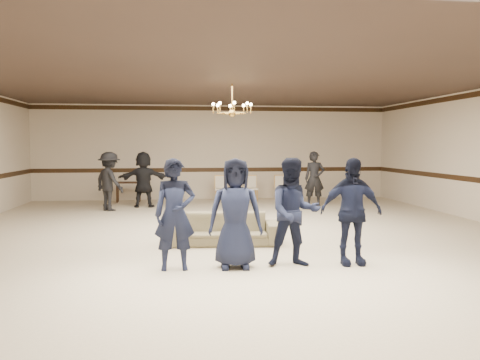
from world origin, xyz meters
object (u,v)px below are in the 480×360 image
object	(u,v)px
adult_left	(109,181)
banquet_chair_right	(281,188)
boy_d	(351,211)
settee	(226,229)
banquet_chair_left	(221,189)
chandelier	(232,99)
console_table	(129,192)
adult_right	(315,179)
banquet_chair_mid	(251,188)
boy_a	(175,214)
boy_c	(294,212)
boy_b	(235,213)
adult_mid	(144,179)

from	to	relation	value
adult_left	banquet_chair_right	bearing A→B (deg)	-113.97
boy_d	settee	world-z (taller)	boy_d
adult_left	banquet_chair_left	distance (m)	3.86
chandelier	console_table	bearing A→B (deg)	117.51
adult_right	banquet_chair_mid	distance (m)	2.37
chandelier	settee	size ratio (longest dim) A/B	0.48
boy_a	console_table	xyz separation A→B (m)	(-1.54, 9.12, -0.50)
console_table	banquet_chair_left	bearing A→B (deg)	0.37
boy_d	banquet_chair_mid	size ratio (longest dim) A/B	2.00
boy_d	settee	distance (m)	2.60
boy_c	banquet_chair_mid	distance (m)	8.96
boy_b	banquet_chair_mid	size ratio (longest dim) A/B	2.00
boy_c	banquet_chair_right	xyz separation A→B (m)	(1.66, 8.92, -0.41)
boy_d	banquet_chair_mid	world-z (taller)	boy_d
banquet_chair_left	console_table	xyz separation A→B (m)	(-3.00, 0.20, -0.08)
adult_left	adult_mid	distance (m)	1.14
adult_mid	boy_a	bearing A→B (deg)	98.77
banquet_chair_left	banquet_chair_right	bearing A→B (deg)	5.91
chandelier	boy_c	bearing A→B (deg)	-81.76
boy_c	console_table	size ratio (longest dim) A/B	2.11
boy_a	banquet_chair_right	world-z (taller)	boy_a
boy_a	banquet_chair_right	bearing A→B (deg)	66.18
adult_right	banquet_chair_right	size ratio (longest dim) A/B	2.00
adult_mid	boy_d	bearing A→B (deg)	117.08
boy_d	adult_right	world-z (taller)	same
boy_b	adult_right	distance (m)	7.98
boy_b	adult_mid	world-z (taller)	same
boy_a	boy_b	distance (m)	0.90
banquet_chair_mid	console_table	world-z (taller)	banquet_chair_mid
settee	banquet_chair_mid	distance (m)	7.26
banquet_chair_left	banquet_chair_right	distance (m)	2.00
adult_mid	adult_left	bearing A→B (deg)	39.52
chandelier	boy_d	size ratio (longest dim) A/B	0.57
adult_right	banquet_chair_mid	size ratio (longest dim) A/B	2.00
boy_a	banquet_chair_left	world-z (taller)	boy_a
boy_b	banquet_chair_right	world-z (taller)	boy_b
adult_mid	adult_right	xyz separation A→B (m)	(5.10, -0.40, 0.00)
chandelier	banquet_chair_mid	xyz separation A→B (m)	(1.20, 5.18, -2.46)
adult_left	adult_mid	world-z (taller)	same
adult_mid	banquet_chair_left	bearing A→B (deg)	-151.49
boy_a	boy_c	world-z (taller)	same
settee	banquet_chair_right	bearing A→B (deg)	75.12
boy_b	chandelier	bearing A→B (deg)	88.63
boy_a	adult_left	size ratio (longest dim) A/B	1.00
boy_b	banquet_chair_mid	distance (m)	9.07
chandelier	boy_a	bearing A→B (deg)	-108.55
boy_b	banquet_chair_mid	xyz separation A→B (m)	(1.56, 8.92, -0.41)
boy_d	settee	bearing A→B (deg)	133.95
boy_b	console_table	world-z (taller)	boy_b
settee	adult_mid	xyz separation A→B (m)	(-1.89, 5.87, 0.54)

